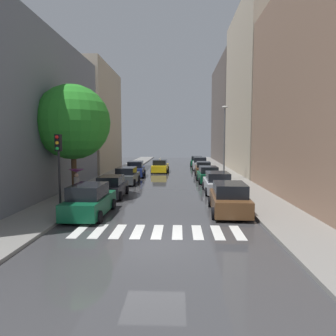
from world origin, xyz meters
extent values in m
cube|color=#3A3A3C|center=(0.00, 24.00, -0.02)|extent=(28.00, 72.00, 0.04)
cube|color=gray|center=(-6.50, 24.00, 0.07)|extent=(3.00, 72.00, 0.15)
cube|color=gray|center=(6.50, 24.00, 0.07)|extent=(3.00, 72.00, 0.15)
cube|color=silver|center=(-3.60, 1.86, 0.01)|extent=(0.45, 2.20, 0.01)
cube|color=silver|center=(-2.70, 1.86, 0.01)|extent=(0.45, 2.20, 0.01)
cube|color=silver|center=(-1.80, 1.86, 0.01)|extent=(0.45, 2.20, 0.01)
cube|color=silver|center=(-0.90, 1.86, 0.01)|extent=(0.45, 2.20, 0.01)
cube|color=silver|center=(0.00, 1.86, 0.01)|extent=(0.45, 2.20, 0.01)
cube|color=silver|center=(0.90, 1.86, 0.01)|extent=(0.45, 2.20, 0.01)
cube|color=silver|center=(1.80, 1.86, 0.01)|extent=(0.45, 2.20, 0.01)
cube|color=silver|center=(2.70, 1.86, 0.01)|extent=(0.45, 2.20, 0.01)
cube|color=silver|center=(3.60, 1.86, 0.01)|extent=(0.45, 2.20, 0.01)
cube|color=slate|center=(-11.00, 10.54, 5.98)|extent=(6.00, 21.89, 11.97)
cube|color=#B2A38C|center=(-11.00, 29.26, 6.79)|extent=(6.00, 13.37, 13.58)
cube|color=#8C6B56|center=(11.00, 9.46, 7.50)|extent=(6.00, 18.25, 15.00)
cube|color=#B2A38C|center=(11.00, 27.44, 10.07)|extent=(6.00, 16.74, 20.15)
cube|color=#564C47|center=(11.00, 46.47, 9.08)|extent=(6.00, 20.60, 18.15)
cube|color=#0C4C2D|center=(-3.93, 4.76, 0.61)|extent=(1.93, 4.67, 0.87)
cube|color=black|center=(-3.93, 4.53, 1.40)|extent=(1.67, 2.58, 0.71)
cylinder|color=black|center=(-4.84, 6.31, 0.32)|extent=(0.23, 0.64, 0.64)
cylinder|color=black|center=(-2.98, 6.28, 0.32)|extent=(0.23, 0.64, 0.64)
cylinder|color=black|center=(-4.88, 3.24, 0.32)|extent=(0.23, 0.64, 0.64)
cylinder|color=black|center=(-3.02, 3.21, 0.32)|extent=(0.23, 0.64, 0.64)
cube|color=black|center=(-3.95, 10.26, 0.56)|extent=(1.78, 4.07, 0.76)
cube|color=black|center=(-3.95, 10.05, 1.25)|extent=(1.56, 2.24, 0.62)
cylinder|color=black|center=(-4.83, 11.60, 0.32)|extent=(0.22, 0.64, 0.64)
cylinder|color=black|center=(-3.06, 11.60, 0.32)|extent=(0.22, 0.64, 0.64)
cylinder|color=black|center=(-4.84, 8.92, 0.32)|extent=(0.22, 0.64, 0.64)
cylinder|color=black|center=(-3.07, 8.91, 0.32)|extent=(0.22, 0.64, 0.64)
cube|color=#474C51|center=(-3.97, 16.96, 0.56)|extent=(1.93, 4.28, 0.78)
cube|color=black|center=(-3.97, 16.75, 1.27)|extent=(1.67, 2.37, 0.63)
cylinder|color=black|center=(-4.87, 18.38, 0.32)|extent=(0.23, 0.64, 0.64)
cylinder|color=black|center=(-3.02, 18.35, 0.32)|extent=(0.23, 0.64, 0.64)
cylinder|color=black|center=(-4.92, 15.57, 0.32)|extent=(0.23, 0.64, 0.64)
cylinder|color=black|center=(-3.07, 15.54, 0.32)|extent=(0.23, 0.64, 0.64)
cube|color=navy|center=(-3.93, 22.59, 0.61)|extent=(1.95, 4.18, 0.87)
cube|color=black|center=(-3.92, 22.39, 1.40)|extent=(1.67, 2.32, 0.71)
cylinder|color=black|center=(-4.88, 23.92, 0.32)|extent=(0.25, 0.65, 0.64)
cylinder|color=black|center=(-3.09, 23.99, 0.32)|extent=(0.25, 0.65, 0.64)
cylinder|color=black|center=(-4.77, 21.20, 0.32)|extent=(0.25, 0.65, 0.64)
cylinder|color=black|center=(-2.98, 21.27, 0.32)|extent=(0.25, 0.65, 0.64)
cube|color=brown|center=(3.82, 5.64, 0.61)|extent=(2.11, 4.68, 0.86)
cube|color=black|center=(3.81, 5.41, 1.39)|extent=(1.80, 2.60, 0.71)
cylinder|color=black|center=(2.91, 7.20, 0.32)|extent=(0.24, 0.65, 0.64)
cylinder|color=black|center=(4.84, 7.13, 0.32)|extent=(0.24, 0.65, 0.64)
cylinder|color=black|center=(2.79, 4.16, 0.32)|extent=(0.24, 0.65, 0.64)
cylinder|color=black|center=(4.73, 4.08, 0.32)|extent=(0.24, 0.65, 0.64)
cube|color=#B2B7BF|center=(3.98, 12.43, 0.58)|extent=(1.93, 4.77, 0.80)
cube|color=black|center=(3.98, 12.19, 1.31)|extent=(1.69, 2.63, 0.66)
cylinder|color=black|center=(3.03, 14.00, 0.32)|extent=(0.22, 0.64, 0.64)
cylinder|color=black|center=(4.94, 14.00, 0.32)|extent=(0.22, 0.64, 0.64)
cylinder|color=black|center=(3.02, 10.86, 0.32)|extent=(0.22, 0.64, 0.64)
cylinder|color=black|center=(4.93, 10.85, 0.32)|extent=(0.22, 0.64, 0.64)
cube|color=#0C4C2D|center=(3.79, 18.14, 0.57)|extent=(1.99, 4.10, 0.78)
cube|color=black|center=(3.79, 17.94, 1.28)|extent=(1.71, 2.28, 0.64)
cylinder|color=black|center=(2.81, 19.44, 0.32)|extent=(0.24, 0.65, 0.64)
cylinder|color=black|center=(4.67, 19.50, 0.32)|extent=(0.24, 0.65, 0.64)
cylinder|color=black|center=(2.90, 16.78, 0.32)|extent=(0.24, 0.65, 0.64)
cylinder|color=black|center=(4.76, 16.84, 0.32)|extent=(0.24, 0.65, 0.64)
cube|color=brown|center=(3.84, 24.86, 0.56)|extent=(1.91, 4.21, 0.77)
cube|color=black|center=(3.83, 24.65, 1.26)|extent=(1.64, 2.33, 0.63)
cylinder|color=black|center=(2.98, 26.26, 0.32)|extent=(0.24, 0.65, 0.64)
cylinder|color=black|center=(4.77, 26.21, 0.32)|extent=(0.24, 0.65, 0.64)
cylinder|color=black|center=(2.90, 23.51, 0.32)|extent=(0.24, 0.65, 0.64)
cylinder|color=black|center=(4.70, 23.47, 0.32)|extent=(0.24, 0.65, 0.64)
cube|color=#B2B7BF|center=(3.84, 31.30, 0.61)|extent=(2.05, 4.13, 0.86)
cube|color=black|center=(3.83, 31.10, 1.39)|extent=(1.76, 2.29, 0.71)
cylinder|color=black|center=(2.91, 32.68, 0.32)|extent=(0.24, 0.65, 0.64)
cylinder|color=black|center=(4.84, 32.62, 0.32)|extent=(0.24, 0.65, 0.64)
cylinder|color=black|center=(2.84, 29.99, 0.32)|extent=(0.24, 0.65, 0.64)
cylinder|color=black|center=(4.76, 29.93, 0.32)|extent=(0.24, 0.65, 0.64)
cube|color=#0C4C2D|center=(3.74, 37.09, 0.56)|extent=(2.02, 4.22, 0.77)
cube|color=black|center=(3.73, 36.88, 1.26)|extent=(1.72, 2.35, 0.63)
cylinder|color=black|center=(2.88, 38.50, 0.32)|extent=(0.25, 0.65, 0.64)
cylinder|color=black|center=(4.72, 38.41, 0.32)|extent=(0.25, 0.65, 0.64)
cylinder|color=black|center=(2.76, 35.77, 0.32)|extent=(0.25, 0.65, 0.64)
cylinder|color=black|center=(4.60, 35.68, 0.32)|extent=(0.25, 0.65, 0.64)
cube|color=yellow|center=(-1.45, 27.38, 0.57)|extent=(1.97, 4.60, 0.80)
cube|color=black|center=(-1.46, 27.15, 1.30)|extent=(1.69, 2.55, 0.65)
cube|color=#F2EDCC|center=(-1.46, 27.15, 1.72)|extent=(0.21, 0.36, 0.18)
cylinder|color=black|center=(-2.34, 28.91, 0.32)|extent=(0.24, 0.65, 0.64)
cylinder|color=black|center=(-0.49, 28.86, 0.32)|extent=(0.24, 0.65, 0.64)
cylinder|color=black|center=(-2.42, 25.90, 0.32)|extent=(0.24, 0.65, 0.64)
cylinder|color=black|center=(-0.57, 25.85, 0.32)|extent=(0.24, 0.65, 0.64)
cylinder|color=navy|center=(-5.88, 8.41, 0.57)|extent=(0.28, 0.28, 0.85)
cylinder|color=gray|center=(-5.88, 8.41, 1.33)|extent=(0.36, 0.36, 0.67)
sphere|color=tan|center=(-5.88, 8.41, 1.80)|extent=(0.26, 0.26, 0.26)
cone|color=#8C1E8C|center=(-5.88, 8.41, 2.10)|extent=(1.00, 1.00, 0.20)
cylinder|color=#333338|center=(-5.88, 8.41, 1.71)|extent=(0.02, 0.02, 0.76)
cylinder|color=#513823|center=(-6.45, 9.63, 1.66)|extent=(0.36, 0.36, 3.03)
sphere|color=#288425|center=(-6.45, 9.63, 5.38)|extent=(5.19, 5.19, 5.19)
cylinder|color=black|center=(-5.45, 4.43, 1.85)|extent=(0.12, 0.12, 3.40)
cube|color=black|center=(-5.45, 4.43, 4.00)|extent=(0.30, 0.30, 0.90)
sphere|color=red|center=(-5.45, 4.25, 4.30)|extent=(0.18, 0.18, 0.18)
sphere|color=#F2A519|center=(-5.45, 4.25, 4.00)|extent=(0.18, 0.18, 0.18)
sphere|color=green|center=(-5.45, 4.25, 3.70)|extent=(0.18, 0.18, 0.18)
cylinder|color=#595B60|center=(5.55, 19.75, 3.72)|extent=(0.16, 0.16, 7.13)
ellipsoid|color=beige|center=(5.55, 19.75, 7.43)|extent=(0.60, 0.28, 0.24)
camera|label=1|loc=(0.97, -11.70, 4.16)|focal=32.87mm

